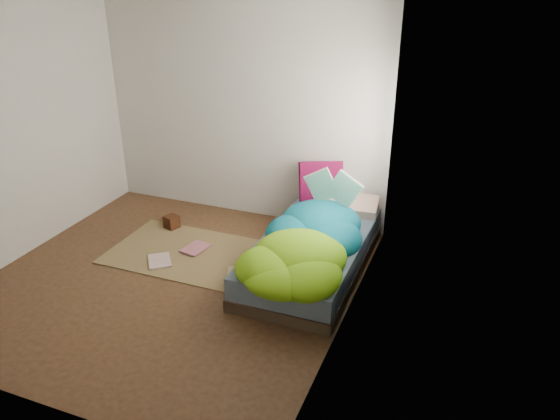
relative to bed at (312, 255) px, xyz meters
The scene contains 12 objects.
ground 1.43m from the bed, 149.45° to the right, with size 3.50×3.50×0.00m, color #3E2918.
room_walls 2.02m from the bed, 149.42° to the right, with size 3.54×3.54×2.62m.
bed is the anchor object (origin of this frame).
duvet 0.41m from the bed, 90.00° to the right, with size 0.96×1.84×0.34m, color #07586D, non-canonical shape.
rug 1.39m from the bed, behind, with size 1.60×1.10×0.01m, color brown.
pillow_floral 0.86m from the bed, 76.36° to the left, with size 0.57×0.35×0.13m, color beige.
pillow_magenta 1.01m from the bed, 102.34° to the left, with size 0.49×0.15×0.49m, color #4D0522.
open_book 0.81m from the bed, 81.83° to the left, with size 0.51×0.11×0.31m, color #34892C, non-canonical shape.
wooden_box 1.85m from the bed, behind, with size 0.15×0.15×0.15m, color #36160C.
floor_book_a 1.70m from the bed, 161.91° to the right, with size 0.23×0.31×0.02m, color silver.
floor_book_b 1.42m from the bed, behind, with size 0.22×0.30×0.03m, color #BB6C73.
floor_book_c 0.87m from the bed, 149.66° to the right, with size 0.20×0.28×0.02m, color tan.
Camera 1 is at (2.67, -3.88, 2.90)m, focal length 35.00 mm.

